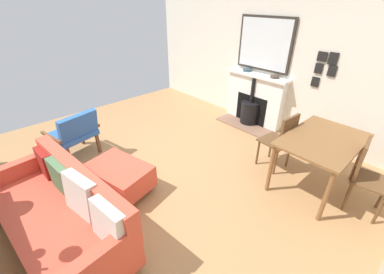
% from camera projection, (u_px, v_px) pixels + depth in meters
% --- Properties ---
extents(ground_plane, '(5.93, 5.72, 0.01)m').
position_uv_depth(ground_plane, '(133.00, 179.00, 3.53)').
color(ground_plane, '#A87A4C').
extents(wall_left, '(0.12, 5.72, 2.89)m').
position_uv_depth(wall_left, '(263.00, 48.00, 4.54)').
color(wall_left, silver).
rests_on(wall_left, ground).
extents(fireplace, '(0.58, 1.28, 1.01)m').
position_uv_depth(fireplace, '(253.00, 103.00, 4.89)').
color(fireplace, brown).
rests_on(fireplace, ground).
extents(mirror_over_mantel, '(0.04, 1.08, 0.93)m').
position_uv_depth(mirror_over_mantel, '(264.00, 44.00, 4.40)').
color(mirror_over_mantel, '#2D2823').
extents(mantel_bowl_near, '(0.15, 0.15, 0.05)m').
position_uv_depth(mantel_bowl_near, '(247.00, 70.00, 4.76)').
color(mantel_bowl_near, '#334C56').
rests_on(mantel_bowl_near, fireplace).
extents(mantel_bowl_far, '(0.15, 0.15, 0.04)m').
position_uv_depth(mantel_bowl_far, '(275.00, 77.00, 4.37)').
color(mantel_bowl_far, '#47382D').
rests_on(mantel_bowl_far, fireplace).
extents(sofa, '(0.96, 1.93, 0.82)m').
position_uv_depth(sofa, '(62.00, 213.00, 2.50)').
color(sofa, '#B2B2B7').
rests_on(sofa, ground).
extents(ottoman, '(0.72, 0.92, 0.39)m').
position_uv_depth(ottoman, '(120.00, 175.00, 3.21)').
color(ottoman, '#B2B2B7').
rests_on(ottoman, ground).
extents(armchair_accent, '(0.78, 0.71, 0.80)m').
position_uv_depth(armchair_accent, '(75.00, 132.00, 3.79)').
color(armchair_accent, brown).
rests_on(armchair_accent, ground).
extents(dining_table, '(1.18, 0.79, 0.74)m').
position_uv_depth(dining_table, '(322.00, 145.00, 3.09)').
color(dining_table, brown).
rests_on(dining_table, ground).
extents(dining_chair_near_fireplace, '(0.43, 0.43, 0.89)m').
position_uv_depth(dining_chair_near_fireplace, '(282.00, 138.00, 3.49)').
color(dining_chair_near_fireplace, brown).
rests_on(dining_chair_near_fireplace, ground).
extents(dining_chair_by_back_wall, '(0.45, 0.45, 0.91)m').
position_uv_depth(dining_chair_by_back_wall, '(366.00, 172.00, 2.80)').
color(dining_chair_by_back_wall, brown).
rests_on(dining_chair_by_back_wall, ground).
extents(photo_gallery_row, '(0.02, 0.33, 0.57)m').
position_uv_depth(photo_gallery_row, '(325.00, 67.00, 3.80)').
color(photo_gallery_row, black).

